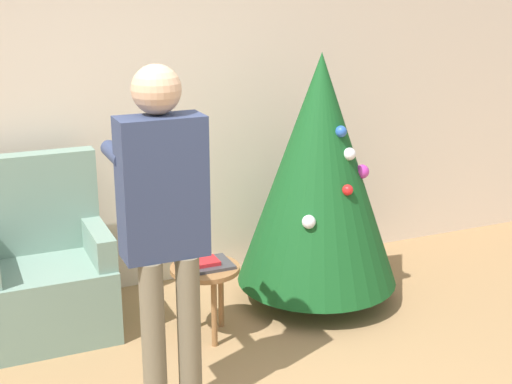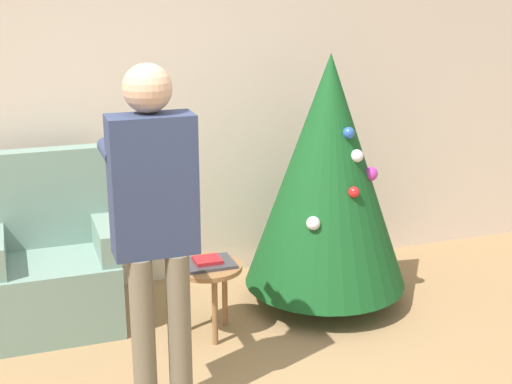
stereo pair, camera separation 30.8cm
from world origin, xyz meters
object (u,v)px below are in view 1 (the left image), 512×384
at_px(christmas_tree, 319,171).
at_px(side_stool, 205,277).
at_px(person_standing, 164,214).
at_px(armchair, 45,275).

bearing_deg(christmas_tree, side_stool, -167.63).
distance_m(christmas_tree, person_standing, 1.62).
relative_size(christmas_tree, armchair, 1.54).
height_order(christmas_tree, person_standing, person_standing).
xyz_separation_m(christmas_tree, side_stool, (-0.89, -0.20, -0.54)).
xyz_separation_m(armchair, side_stool, (0.90, -0.48, 0.02)).
relative_size(armchair, side_stool, 2.39).
distance_m(person_standing, side_stool, 1.08).
xyz_separation_m(armchair, person_standing, (0.45, -1.18, 0.71)).
xyz_separation_m(christmas_tree, armchair, (-1.79, 0.29, -0.56)).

